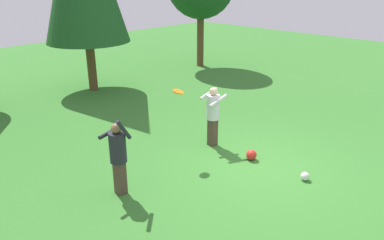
{
  "coord_description": "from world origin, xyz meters",
  "views": [
    {
      "loc": [
        -6.78,
        -4.26,
        4.3
      ],
      "look_at": [
        -0.83,
        1.43,
        1.05
      ],
      "focal_mm": 35.06,
      "sensor_mm": 36.0,
      "label": 1
    }
  ],
  "objects": [
    {
      "name": "frisbee",
      "position": [
        -0.89,
        1.82,
        1.68
      ],
      "size": [
        0.37,
        0.37,
        0.1
      ],
      "color": "orange"
    },
    {
      "name": "ground_plane",
      "position": [
        0.0,
        0.0,
        0.0
      ],
      "size": [
        40.0,
        40.0,
        0.0
      ],
      "primitive_type": "plane",
      "color": "#387A2D"
    },
    {
      "name": "ball_red",
      "position": [
        0.18,
        0.37,
        0.13
      ],
      "size": [
        0.26,
        0.26,
        0.26
      ],
      "primitive_type": "sphere",
      "color": "red",
      "rests_on": "ground_plane"
    },
    {
      "name": "person_catcher",
      "position": [
        0.16,
        1.62,
        0.94
      ],
      "size": [
        0.62,
        0.57,
        1.59
      ],
      "rotation": [
        0.0,
        0.0,
        2.96
      ],
      "color": "#4C382D",
      "rests_on": "ground_plane"
    },
    {
      "name": "person_thrower",
      "position": [
        -2.94,
        1.46,
        0.93
      ],
      "size": [
        0.55,
        0.55,
        1.73
      ],
      "rotation": [
        0.0,
        0.0,
        0.17
      ],
      "color": "#4C382D",
      "rests_on": "ground_plane"
    },
    {
      "name": "ball_white",
      "position": [
        0.19,
        -1.06,
        0.1
      ],
      "size": [
        0.19,
        0.19,
        0.19
      ],
      "primitive_type": "sphere",
      "color": "white",
      "rests_on": "ground_plane"
    }
  ]
}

